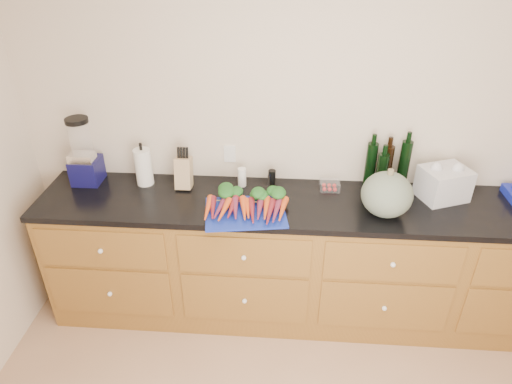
# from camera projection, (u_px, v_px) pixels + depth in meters

# --- Properties ---
(wall_back) EXTENTS (4.10, 0.05, 2.60)m
(wall_back) POSITION_uv_depth(u_px,v_px,m) (320.00, 130.00, 3.02)
(wall_back) COLOR beige
(wall_back) RESTS_ON ground
(cabinets) EXTENTS (3.60, 0.64, 0.90)m
(cabinets) POSITION_uv_depth(u_px,v_px,m) (313.00, 262.00, 3.17)
(cabinets) COLOR brown
(cabinets) RESTS_ON ground
(countertop) EXTENTS (3.64, 0.62, 0.04)m
(countertop) POSITION_uv_depth(u_px,v_px,m) (318.00, 205.00, 2.93)
(countertop) COLOR black
(countertop) RESTS_ON cabinets
(cutting_board) EXTENTS (0.54, 0.44, 0.01)m
(cutting_board) POSITION_uv_depth(u_px,v_px,m) (245.00, 212.00, 2.81)
(cutting_board) COLOR #142BA5
(cutting_board) RESTS_ON countertop
(carrots) EXTENTS (0.51, 0.35, 0.07)m
(carrots) POSITION_uv_depth(u_px,v_px,m) (246.00, 204.00, 2.83)
(carrots) COLOR #EF531C
(carrots) RESTS_ON cutting_board
(squash) EXTENTS (0.31, 0.31, 0.28)m
(squash) POSITION_uv_depth(u_px,v_px,m) (387.00, 195.00, 2.74)
(squash) COLOR #526353
(squash) RESTS_ON countertop
(blender_appliance) EXTENTS (0.18, 0.18, 0.46)m
(blender_appliance) POSITION_uv_depth(u_px,v_px,m) (84.00, 155.00, 3.05)
(blender_appliance) COLOR #100F48
(blender_appliance) RESTS_ON countertop
(paper_towel) EXTENTS (0.11, 0.11, 0.26)m
(paper_towel) POSITION_uv_depth(u_px,v_px,m) (144.00, 167.00, 3.07)
(paper_towel) COLOR white
(paper_towel) RESTS_ON countertop
(knife_block) EXTENTS (0.10, 0.10, 0.21)m
(knife_block) POSITION_uv_depth(u_px,v_px,m) (184.00, 173.00, 3.04)
(knife_block) COLOR tan
(knife_block) RESTS_ON countertop
(grinder_salt) EXTENTS (0.06, 0.06, 0.13)m
(grinder_salt) POSITION_uv_depth(u_px,v_px,m) (242.00, 177.00, 3.07)
(grinder_salt) COLOR white
(grinder_salt) RESTS_ON countertop
(grinder_pepper) EXTENTS (0.05, 0.05, 0.12)m
(grinder_pepper) POSITION_uv_depth(u_px,v_px,m) (272.00, 179.00, 3.06)
(grinder_pepper) COLOR black
(grinder_pepper) RESTS_ON countertop
(canister_chrome) EXTENTS (0.05, 0.05, 0.11)m
(canister_chrome) POSITION_uv_depth(u_px,v_px,m) (271.00, 180.00, 3.07)
(canister_chrome) COLOR silver
(canister_chrome) RESTS_ON countertop
(tomato_box) EXTENTS (0.13, 0.10, 0.06)m
(tomato_box) POSITION_uv_depth(u_px,v_px,m) (330.00, 185.00, 3.05)
(tomato_box) COLOR white
(tomato_box) RESTS_ON countertop
(bottles) EXTENTS (0.29, 0.15, 0.34)m
(bottles) POSITION_uv_depth(u_px,v_px,m) (386.00, 168.00, 2.99)
(bottles) COLOR black
(bottles) RESTS_ON countertop
(grocery_bag) EXTENTS (0.35, 0.32, 0.21)m
(grocery_bag) POSITION_uv_depth(u_px,v_px,m) (444.00, 184.00, 2.92)
(grocery_bag) COLOR silver
(grocery_bag) RESTS_ON countertop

